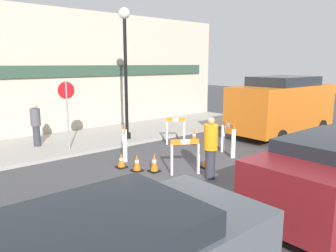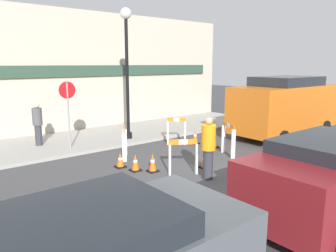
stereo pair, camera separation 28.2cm
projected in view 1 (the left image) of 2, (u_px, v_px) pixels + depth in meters
ground_plane at (207, 180)px, 8.93m from camera, size 60.00×60.00×0.00m
sidewalk_slab at (94, 138)px, 13.70m from camera, size 18.00×3.80×0.11m
storefront_facade at (71, 72)px, 14.66m from camera, size 18.00×0.22×5.50m
streetlamp_post at (125, 56)px, 12.80m from camera, size 0.44×0.44×5.13m
stop_sign at (67, 105)px, 11.46m from camera, size 0.60×0.06×2.40m
barricade_0 at (228, 138)px, 11.31m from camera, size 0.47×0.83×1.13m
barricade_1 at (176, 130)px, 12.80m from camera, size 0.63×0.59×1.06m
barricade_2 at (125, 142)px, 10.86m from camera, size 0.54×0.73×1.07m
barricade_3 at (185, 155)px, 9.33m from camera, size 0.78×0.55×1.03m
traffic_cone_0 at (213, 139)px, 12.36m from camera, size 0.30×0.30×0.66m
traffic_cone_1 at (206, 160)px, 9.98m from camera, size 0.30×0.30×0.47m
traffic_cone_2 at (121, 161)px, 9.97m from camera, size 0.30×0.30×0.46m
traffic_cone_3 at (137, 163)px, 9.65m from camera, size 0.30×0.30×0.51m
traffic_cone_4 at (154, 163)px, 9.59m from camera, size 0.30×0.30×0.55m
traffic_cone_5 at (194, 136)px, 12.92m from camera, size 0.30×0.30×0.62m
person_worker at (211, 146)px, 8.90m from camera, size 0.49×0.49×1.72m
person_pedestrian at (36, 123)px, 12.03m from camera, size 0.42×0.42×1.62m
parked_car_1 at (334, 173)px, 6.64m from camera, size 4.19×1.94×1.69m
work_van at (283, 103)px, 14.43m from camera, size 5.59×2.26×2.58m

